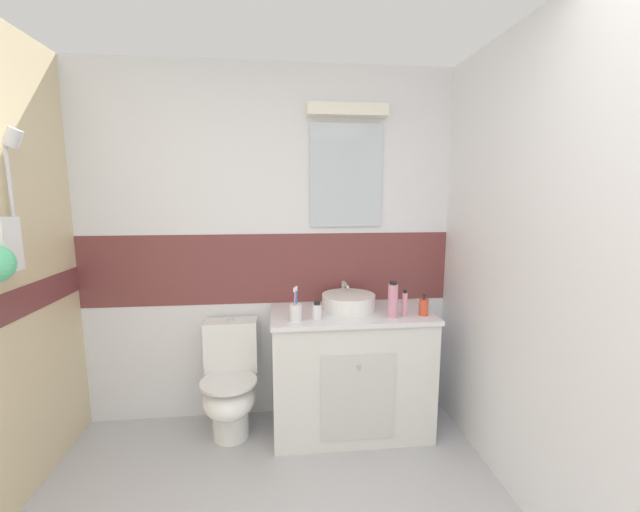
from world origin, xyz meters
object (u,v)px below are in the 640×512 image
Objects in this scene: toothpaste_tube_upright at (405,304)px; shampoo_bottle_tall at (393,300)px; sink_basin at (348,301)px; soap_dispenser at (424,307)px; toilet at (230,384)px; lotion_bottle_short at (317,311)px; toothbrush_cup at (296,311)px.

toothpaste_tube_upright is 0.09m from shampoo_bottle_tall.
sink_basin reaches higher than soap_dispenser.
sink_basin reaches higher than toilet.
toilet is (-0.81, -0.02, -0.55)m from sink_basin.
sink_basin is 3.66× the size of lotion_bottle_short.
toothbrush_cup is (0.44, -0.18, 0.55)m from toilet.
toilet is at bearing 172.72° from soap_dispenser.
sink_basin is at bearing 158.51° from soap_dispenser.
toothbrush_cup is 0.93× the size of shampoo_bottle_tall.
toothpaste_tube_upright is (0.70, 0.02, 0.02)m from toothbrush_cup.
sink_basin is 0.29m from lotion_bottle_short.
sink_basin is 0.50m from soap_dispenser.
toilet is at bearing 157.21° from toothbrush_cup.
lotion_bottle_short is at bearing -142.56° from sink_basin.
toothpaste_tube_upright is 0.57m from lotion_bottle_short.
sink_basin is 0.52× the size of toilet.
shampoo_bottle_tall reaches higher than toothpaste_tube_upright.
sink_basin is 0.38m from toothpaste_tube_upright.
toilet is at bearing 170.48° from shampoo_bottle_tall.
sink_basin is at bearing 150.54° from toothpaste_tube_upright.
toothpaste_tube_upright is 0.74× the size of shampoo_bottle_tall.
toothpaste_tube_upright is 1.56× the size of lotion_bottle_short.
shampoo_bottle_tall reaches higher than lotion_bottle_short.
toothpaste_tube_upright reaches higher than lotion_bottle_short.
sink_basin is 0.32m from shampoo_bottle_tall.
toothbrush_cup is (-0.37, -0.20, 0.00)m from sink_basin.
sink_basin is 2.78× the size of soap_dispenser.
soap_dispenser reaches higher than lotion_bottle_short.
toothbrush_cup is at bearing -179.31° from shampoo_bottle_tall.
toothbrush_cup reaches higher than lotion_bottle_short.
shampoo_bottle_tall is at bearing -9.52° from toilet.
soap_dispenser is at bearing 2.57° from toothpaste_tube_upright.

